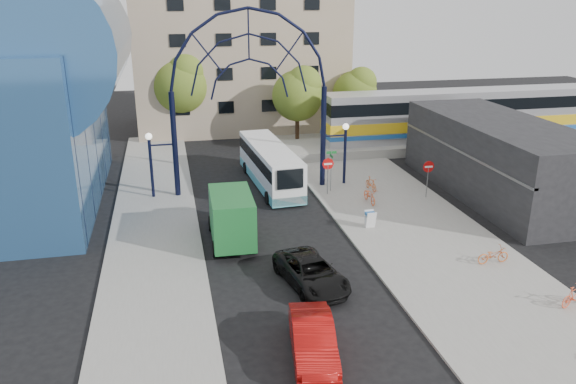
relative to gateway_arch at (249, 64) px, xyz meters
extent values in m
plane|color=black|center=(0.00, -14.00, -8.56)|extent=(120.00, 120.00, 0.00)
cube|color=gray|center=(8.00, -10.00, -8.50)|extent=(8.00, 56.00, 0.12)
cube|color=gray|center=(-6.50, -8.00, -8.50)|extent=(5.00, 50.00, 0.12)
cylinder|color=black|center=(-5.00, 0.00, -5.06)|extent=(0.36, 0.36, 7.00)
cylinder|color=black|center=(5.00, 0.00, -5.06)|extent=(0.36, 0.36, 7.00)
cylinder|color=black|center=(-6.60, 0.00, -6.56)|extent=(0.20, 0.20, 4.00)
cylinder|color=black|center=(6.60, 0.00, -6.56)|extent=(0.20, 0.20, 4.00)
sphere|color=white|center=(-6.60, 0.00, -4.36)|extent=(0.44, 0.44, 0.44)
sphere|color=white|center=(6.60, 0.00, -4.36)|extent=(0.44, 0.44, 0.44)
cylinder|color=slate|center=(4.80, -2.00, -7.34)|extent=(0.06, 0.06, 2.20)
cylinder|color=red|center=(4.80, -2.00, -6.34)|extent=(0.80, 0.04, 0.80)
cube|color=white|center=(4.80, -2.03, -6.34)|extent=(0.55, 0.02, 0.12)
cylinder|color=slate|center=(11.00, -4.00, -7.34)|extent=(0.06, 0.06, 2.20)
cylinder|color=red|center=(11.00, -4.00, -6.34)|extent=(0.76, 0.04, 0.76)
cube|color=white|center=(11.00, -4.03, -6.34)|extent=(0.55, 0.02, 0.12)
cylinder|color=slate|center=(5.20, -1.40, -7.04)|extent=(0.05, 0.05, 2.80)
cube|color=#146626|center=(5.20, -1.40, -5.74)|extent=(0.70, 0.03, 0.18)
cube|color=#146626|center=(5.20, -1.40, -5.99)|extent=(0.03, 0.70, 0.18)
cube|color=white|center=(5.60, -8.20, -7.94)|extent=(0.55, 0.26, 0.99)
cube|color=white|center=(5.60, -7.85, -7.94)|extent=(0.55, 0.26, 0.99)
cube|color=#1E59A5|center=(5.60, -8.02, -7.61)|extent=(0.55, 0.42, 0.14)
cylinder|color=#2C5789|center=(-12.00, 1.00, 1.44)|extent=(9.00, 16.00, 9.00)
cube|color=black|center=(16.00, -4.00, -6.06)|extent=(6.00, 16.00, 5.00)
cube|color=tan|center=(2.00, 21.00, -1.56)|extent=(20.00, 12.00, 14.00)
cube|color=gray|center=(20.00, 8.00, -8.16)|extent=(32.00, 5.00, 0.80)
cube|color=#B7B7BC|center=(20.00, 8.00, -5.66)|extent=(25.00, 3.00, 4.20)
cube|color=gold|center=(20.00, 8.00, -6.26)|extent=(25.10, 3.05, 0.90)
cube|color=black|center=(20.00, 8.00, -4.66)|extent=(25.05, 3.05, 1.00)
cube|color=#1E59A5|center=(20.00, 8.00, -6.96)|extent=(25.10, 3.05, 0.35)
cylinder|color=#382314|center=(6.00, 12.00, -7.30)|extent=(0.36, 0.36, 2.52)
sphere|color=#3D5B18|center=(6.00, 12.00, -4.22)|extent=(4.48, 4.48, 4.48)
sphere|color=#3D5B18|center=(6.50, 11.70, -3.10)|extent=(3.08, 3.08, 3.08)
cylinder|color=#382314|center=(-4.00, 16.00, -7.12)|extent=(0.36, 0.36, 2.88)
sphere|color=#3D5B18|center=(-4.00, 16.00, -3.60)|extent=(5.12, 5.12, 5.12)
sphere|color=#3D5B18|center=(-3.50, 15.70, -2.32)|extent=(3.52, 3.52, 3.52)
cylinder|color=#382314|center=(12.00, 14.00, -7.39)|extent=(0.36, 0.36, 2.34)
sphere|color=#3D5B18|center=(12.00, 14.00, -4.53)|extent=(4.16, 4.16, 4.16)
sphere|color=#3D5B18|center=(12.50, 13.70, -3.49)|extent=(2.86, 2.86, 2.86)
cube|color=white|center=(1.47, 1.10, -7.01)|extent=(2.89, 10.27, 2.56)
cube|color=#5DC2D0|center=(1.47, 1.10, -8.07)|extent=(2.92, 10.27, 0.62)
cube|color=black|center=(1.47, 1.10, -6.48)|extent=(2.93, 10.07, 0.79)
cube|color=black|center=(1.79, -4.02, -6.53)|extent=(1.67, 0.23, 1.24)
cube|color=black|center=(1.15, 6.12, -7.14)|extent=(2.12, 0.29, 1.41)
cylinder|color=black|center=(0.17, 4.17, -8.13)|extent=(0.30, 0.86, 0.85)
cylinder|color=black|center=(2.36, 4.31, -8.13)|extent=(0.30, 0.86, 0.85)
cylinder|color=black|center=(0.61, -2.72, -8.13)|extent=(0.30, 0.86, 0.85)
cylinder|color=black|center=(2.80, -2.58, -8.13)|extent=(0.30, 0.86, 0.85)
cube|color=black|center=(-2.32, -5.98, -7.57)|extent=(2.11, 2.20, 1.96)
cube|color=black|center=(-2.30, -4.91, -7.17)|extent=(1.79, 0.14, 0.89)
cube|color=#1B672C|center=(-2.39, -8.66, -6.86)|extent=(2.25, 4.16, 2.50)
cylinder|color=black|center=(-3.36, -6.22, -8.13)|extent=(0.25, 0.86, 0.86)
cylinder|color=black|center=(-1.30, -6.27, -8.13)|extent=(0.25, 0.86, 0.86)
cylinder|color=black|center=(-3.45, -9.70, -8.13)|extent=(0.25, 0.86, 0.86)
cylinder|color=black|center=(-1.40, -9.75, -8.13)|extent=(0.25, 0.86, 0.86)
imported|color=black|center=(0.64, -13.70, -7.89)|extent=(3.11, 5.13, 1.33)
imported|color=#9A0B09|center=(-0.66, -18.97, -7.83)|extent=(2.17, 4.60, 1.46)
imported|color=orange|center=(7.00, -4.15, -7.96)|extent=(0.69, 1.83, 0.95)
imported|color=orange|center=(7.94, -1.81, -7.99)|extent=(0.63, 1.52, 0.89)
imported|color=#CD6029|center=(9.99, -13.64, -8.00)|extent=(1.68, 0.61, 0.88)
imported|color=#E6522E|center=(11.16, -18.03, -7.96)|extent=(1.64, 0.91, 0.95)
camera|label=1|loc=(-5.35, -36.09, 4.22)|focal=35.00mm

